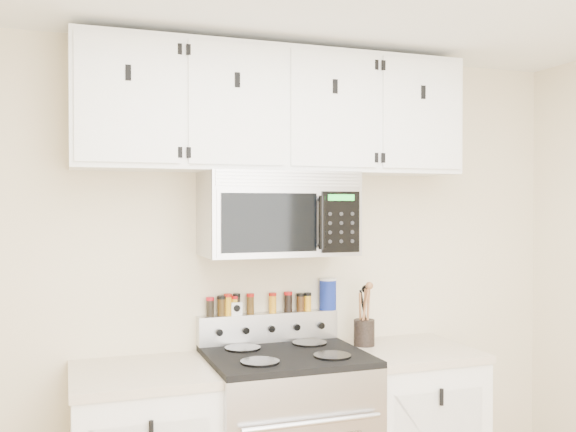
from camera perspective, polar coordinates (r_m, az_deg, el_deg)
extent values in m
cube|color=beige|center=(3.45, -1.91, -6.07)|extent=(3.50, 0.01, 2.50)
cube|color=black|center=(3.21, -0.15, -12.33)|extent=(0.76, 0.65, 0.03)
cube|color=#B7B7BA|center=(3.45, -1.73, -9.84)|extent=(0.76, 0.08, 0.15)
cylinder|color=black|center=(3.01, -2.51, -12.83)|extent=(0.18, 0.18, 0.01)
cylinder|color=black|center=(3.13, 3.96, -12.29)|extent=(0.18, 0.18, 0.01)
cylinder|color=black|center=(3.29, -4.05, -11.63)|extent=(0.18, 0.18, 0.01)
cylinder|color=black|center=(3.40, 1.92, -11.22)|extent=(0.18, 0.18, 0.01)
cube|color=#B7AA8C|center=(3.09, -12.85, -13.54)|extent=(0.64, 0.62, 0.04)
cube|color=#B7AA8C|center=(3.52, 10.62, -11.74)|extent=(0.64, 0.62, 0.04)
cube|color=#9E9EA3|center=(3.25, -0.93, 0.22)|extent=(0.76, 0.38, 0.42)
cube|color=#B7B7BA|center=(3.06, 0.22, 3.35)|extent=(0.73, 0.01, 0.08)
cube|color=black|center=(3.03, -1.63, -0.59)|extent=(0.47, 0.01, 0.28)
cube|color=black|center=(3.16, 4.70, -0.53)|extent=(0.20, 0.01, 0.30)
cylinder|color=black|center=(3.08, 3.03, -0.57)|extent=(0.03, 0.03, 0.26)
cube|color=white|center=(3.31, -1.08, 9.28)|extent=(2.00, 0.33, 0.62)
cube|color=white|center=(2.99, -14.02, 10.14)|extent=(0.46, 0.01, 0.57)
cube|color=black|center=(3.00, -14.02, 12.27)|extent=(0.02, 0.01, 0.07)
cube|color=white|center=(3.07, -4.56, 9.90)|extent=(0.46, 0.01, 0.57)
cube|color=black|center=(3.08, -4.52, 11.97)|extent=(0.03, 0.01, 0.07)
cube|color=white|center=(3.24, 4.16, 9.45)|extent=(0.46, 0.01, 0.57)
cube|color=black|center=(3.25, 4.22, 11.42)|extent=(0.03, 0.01, 0.07)
cube|color=white|center=(3.46, 11.86, 8.88)|extent=(0.46, 0.01, 0.57)
cube|color=black|center=(3.47, 11.93, 10.71)|extent=(0.02, 0.01, 0.07)
cylinder|color=black|center=(3.51, 6.79, -10.26)|extent=(0.11, 0.11, 0.14)
cylinder|color=brown|center=(3.49, 6.79, -8.54)|extent=(0.01, 0.01, 0.26)
cylinder|color=brown|center=(3.49, 7.14, -8.39)|extent=(0.01, 0.01, 0.28)
cylinder|color=brown|center=(3.49, 6.45, -8.69)|extent=(0.01, 0.01, 0.24)
cylinder|color=black|center=(3.51, 6.80, -8.56)|extent=(0.01, 0.01, 0.25)
cylinder|color=brown|center=(3.47, 6.79, -8.52)|extent=(0.01, 0.01, 0.27)
cube|color=white|center=(3.38, -4.68, -8.19)|extent=(0.06, 0.05, 0.07)
cylinder|color=navy|center=(3.54, 3.56, -7.01)|extent=(0.09, 0.09, 0.16)
cylinder|color=white|center=(3.53, 3.56, -5.63)|extent=(0.09, 0.09, 0.01)
cylinder|color=black|center=(3.35, -6.94, -8.16)|extent=(0.04, 0.04, 0.08)
cylinder|color=#B50D19|center=(3.34, -6.94, -7.32)|extent=(0.04, 0.04, 0.02)
cylinder|color=#3F2B0F|center=(3.36, -5.92, -8.08)|extent=(0.04, 0.04, 0.09)
cylinder|color=black|center=(3.36, -5.92, -7.21)|extent=(0.05, 0.05, 0.02)
cylinder|color=gold|center=(3.37, -5.37, -7.98)|extent=(0.04, 0.04, 0.10)
cylinder|color=#A3180C|center=(3.36, -5.37, -7.04)|extent=(0.04, 0.04, 0.02)
cylinder|color=gold|center=(3.38, -4.71, -8.06)|extent=(0.04, 0.04, 0.08)
cylinder|color=#A50C10|center=(3.37, -4.71, -7.21)|extent=(0.04, 0.04, 0.02)
cylinder|color=black|center=(3.38, -4.57, -7.96)|extent=(0.04, 0.04, 0.10)
cylinder|color=black|center=(3.37, -4.58, -7.03)|extent=(0.04, 0.04, 0.02)
cylinder|color=#452E10|center=(3.40, -3.36, -7.94)|extent=(0.04, 0.04, 0.09)
cylinder|color=#B3130D|center=(3.39, -3.36, -7.04)|extent=(0.04, 0.04, 0.02)
cylinder|color=orange|center=(3.44, -1.37, -7.85)|extent=(0.04, 0.04, 0.09)
cylinder|color=maroon|center=(3.43, -1.37, -6.98)|extent=(0.04, 0.04, 0.02)
cylinder|color=black|center=(3.47, 0.02, -7.77)|extent=(0.04, 0.04, 0.09)
cylinder|color=#AF0D0F|center=(3.46, 0.02, -6.88)|extent=(0.05, 0.05, 0.02)
cylinder|color=#41260F|center=(3.49, 1.11, -7.80)|extent=(0.04, 0.04, 0.08)
cylinder|color=black|center=(3.48, 1.11, -7.01)|extent=(0.04, 0.04, 0.02)
cylinder|color=gold|center=(3.50, 1.75, -7.75)|extent=(0.04, 0.04, 0.08)
cylinder|color=black|center=(3.50, 1.75, -6.96)|extent=(0.04, 0.04, 0.02)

